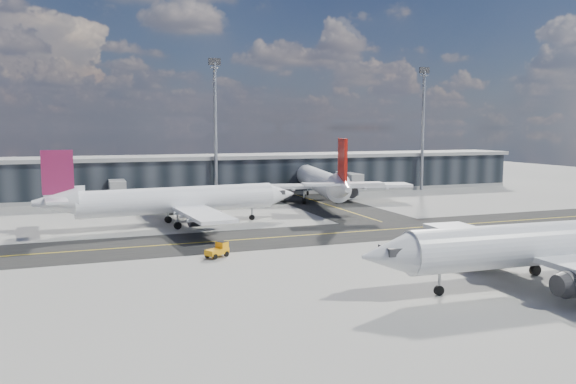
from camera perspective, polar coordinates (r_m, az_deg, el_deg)
name	(u,v)px	position (r m, az deg, el deg)	size (l,w,h in m)	color
ground	(298,242)	(73.08, 1.04, -5.11)	(300.00, 300.00, 0.00)	gray
taxiway_lanes	(297,227)	(84.31, 0.91, -3.54)	(180.00, 63.00, 0.03)	black
terminal_concourse	(209,177)	(124.91, -7.98, 1.57)	(152.00, 19.80, 8.80)	black
floodlight_masts	(215,124)	(117.67, -7.39, 6.89)	(102.50, 0.70, 28.90)	gray
airliner_af	(175,200)	(86.13, -11.43, -0.85)	(39.69, 33.88, 11.75)	white
airliner_redtail	(320,182)	(109.62, 3.29, 1.06)	(37.67, 43.90, 13.06)	white
airliner_near	(556,243)	(58.90, 25.60, -4.71)	(40.08, 34.13, 11.88)	silver
baggage_tug	(219,250)	(65.12, -7.07, -5.83)	(3.03, 2.56, 1.73)	#FFA30D
service_van	(334,192)	(122.71, 4.67, -0.03)	(2.62, 5.68, 1.58)	white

